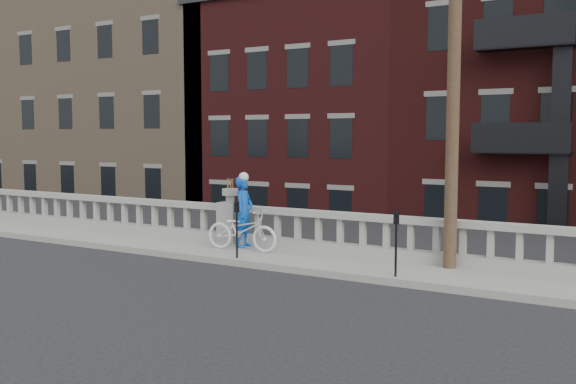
# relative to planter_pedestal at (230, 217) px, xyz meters

# --- Properties ---
(ground) EXTENTS (120.00, 120.00, 0.00)m
(ground) POSITION_rel_planter_pedestal_xyz_m (0.00, -3.95, -0.83)
(ground) COLOR black
(ground) RESTS_ON ground
(sidewalk) EXTENTS (32.00, 2.20, 0.15)m
(sidewalk) POSITION_rel_planter_pedestal_xyz_m (0.00, -0.95, -0.76)
(sidewalk) COLOR gray
(sidewalk) RESTS_ON ground
(balustrade) EXTENTS (28.00, 0.34, 1.03)m
(balustrade) POSITION_rel_planter_pedestal_xyz_m (0.00, 0.00, -0.19)
(balustrade) COLOR gray
(balustrade) RESTS_ON sidewalk
(planter_pedestal) EXTENTS (0.55, 0.55, 1.76)m
(planter_pedestal) POSITION_rel_planter_pedestal_xyz_m (0.00, 0.00, 0.00)
(planter_pedestal) COLOR gray
(planter_pedestal) RESTS_ON sidewalk
(lower_level) EXTENTS (80.00, 44.00, 20.80)m
(lower_level) POSITION_rel_planter_pedestal_xyz_m (0.56, 19.09, 1.80)
(lower_level) COLOR #605E59
(lower_level) RESTS_ON ground
(utility_pole) EXTENTS (1.60, 0.28, 10.00)m
(utility_pole) POSITION_rel_planter_pedestal_xyz_m (6.20, -0.35, 4.41)
(utility_pole) COLOR #422D1E
(utility_pole) RESTS_ON sidewalk
(parking_meter_b) EXTENTS (0.10, 0.09, 1.36)m
(parking_meter_b) POSITION_rel_planter_pedestal_xyz_m (1.48, -1.80, 0.17)
(parking_meter_b) COLOR black
(parking_meter_b) RESTS_ON sidewalk
(parking_meter_c) EXTENTS (0.10, 0.09, 1.36)m
(parking_meter_c) POSITION_rel_planter_pedestal_xyz_m (5.49, -1.80, 0.17)
(parking_meter_c) COLOR black
(parking_meter_c) RESTS_ON sidewalk
(bicycle) EXTENTS (2.03, 0.84, 1.04)m
(bicycle) POSITION_rel_planter_pedestal_xyz_m (1.01, -0.90, -0.16)
(bicycle) COLOR silver
(bicycle) RESTS_ON sidewalk
(cyclist) EXTENTS (0.53, 0.73, 1.86)m
(cyclist) POSITION_rel_planter_pedestal_xyz_m (0.77, -0.46, 0.25)
(cyclist) COLOR #0C48B9
(cyclist) RESTS_ON sidewalk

